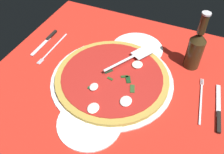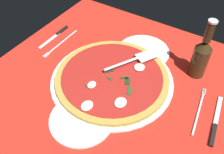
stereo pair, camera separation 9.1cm
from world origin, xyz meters
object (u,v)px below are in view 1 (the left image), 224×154
dinner_plate_right (137,49)px  beer_bottle (196,48)px  place_setting_far (50,45)px  pizza (112,78)px  pizza_server (131,58)px  place_setting_near (210,106)px  dinner_plate_left (90,122)px

dinner_plate_right → beer_bottle: bearing=-91.9°
place_setting_far → beer_bottle: beer_bottle is taller
dinner_plate_right → place_setting_far: 37.31cm
dinner_plate_right → pizza: bearing=173.6°
pizza_server → place_setting_near: size_ratio=0.96×
dinner_plate_right → pizza: pizza is taller
dinner_plate_left → pizza_server: pizza_server is taller
dinner_plate_left → dinner_plate_right: same height
pizza → place_setting_near: (2.22, -34.97, -1.40)cm
dinner_plate_left → pizza_server: bearing=-4.4°
dinner_plate_left → beer_bottle: (39.71, -23.90, 8.54)cm
beer_bottle → place_setting_near: bearing=-150.3°
place_setting_near → beer_bottle: size_ratio=0.92×
pizza → place_setting_far: (8.23, 32.86, -1.41)cm
dinner_plate_left → place_setting_far: place_setting_far is taller
dinner_plate_left → pizza: (19.84, 1.00, 1.26)cm
dinner_plate_left → beer_bottle: bearing=-31.0°
place_setting_near → place_setting_far: same height
pizza → place_setting_near: size_ratio=1.92×
pizza_server → place_setting_near: pizza_server is taller
dinner_plate_left → beer_bottle: size_ratio=0.88×
dinner_plate_left → pizza: size_ratio=0.50×
place_setting_near → place_setting_far: (6.01, 67.83, -0.00)cm
dinner_plate_right → beer_bottle: (-0.76, -22.57, 8.54)cm
dinner_plate_left → place_setting_near: (22.06, -33.97, -0.14)cm
pizza → pizza_server: pizza_server is taller
place_setting_near → place_setting_far: size_ratio=1.00×
dinner_plate_left → place_setting_far: size_ratio=0.96×
dinner_plate_left → pizza: 19.90cm
dinner_plate_left → place_setting_near: place_setting_near is taller
beer_bottle → place_setting_far: bearing=101.4°
pizza → pizza_server: (10.13, -3.32, 2.47)cm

